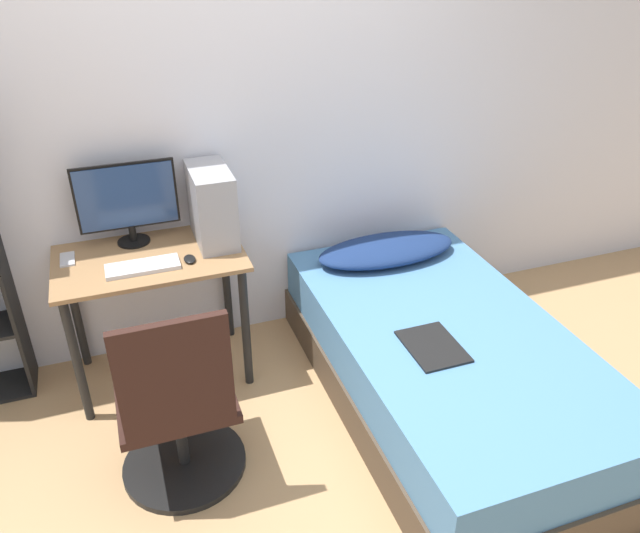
% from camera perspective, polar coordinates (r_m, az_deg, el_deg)
% --- Properties ---
extents(ground_plane, '(14.00, 14.00, 0.00)m').
position_cam_1_polar(ground_plane, '(2.86, -0.82, -20.39)').
color(ground_plane, tan).
extents(wall_back, '(8.00, 0.05, 2.50)m').
position_cam_1_polar(wall_back, '(3.30, -8.91, 12.76)').
color(wall_back, silver).
rests_on(wall_back, ground_plane).
extents(desk, '(0.91, 0.56, 0.72)m').
position_cam_1_polar(desk, '(3.23, -15.06, -1.10)').
color(desk, '#997047').
rests_on(desk, ground_plane).
extents(office_chair, '(0.55, 0.55, 0.94)m').
position_cam_1_polar(office_chair, '(2.75, -12.78, -13.27)').
color(office_chair, black).
rests_on(office_chair, ground_plane).
extents(bed, '(1.08, 1.96, 0.46)m').
position_cam_1_polar(bed, '(3.21, 11.33, -8.80)').
color(bed, '#4C3D2D').
rests_on(bed, ground_plane).
extents(pillow, '(0.82, 0.36, 0.11)m').
position_cam_1_polar(pillow, '(3.58, 6.12, 1.54)').
color(pillow, navy).
rests_on(pillow, bed).
extents(magazine, '(0.24, 0.32, 0.01)m').
position_cam_1_polar(magazine, '(2.92, 10.28, -7.19)').
color(magazine, black).
rests_on(magazine, bed).
extents(monitor, '(0.49, 0.16, 0.42)m').
position_cam_1_polar(monitor, '(3.23, -17.22, 5.83)').
color(monitor, black).
rests_on(monitor, desk).
extents(keyboard, '(0.34, 0.14, 0.02)m').
position_cam_1_polar(keyboard, '(3.06, -15.90, -0.02)').
color(keyboard, silver).
rests_on(keyboard, desk).
extents(pc_tower, '(0.19, 0.38, 0.38)m').
position_cam_1_polar(pc_tower, '(3.18, -9.86, 5.54)').
color(pc_tower, '#99999E').
rests_on(pc_tower, desk).
extents(mouse, '(0.06, 0.09, 0.02)m').
position_cam_1_polar(mouse, '(3.08, -11.83, 0.67)').
color(mouse, black).
rests_on(mouse, desk).
extents(phone, '(0.07, 0.14, 0.01)m').
position_cam_1_polar(phone, '(3.26, -22.10, 0.61)').
color(phone, '#B7B7BC').
rests_on(phone, desk).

